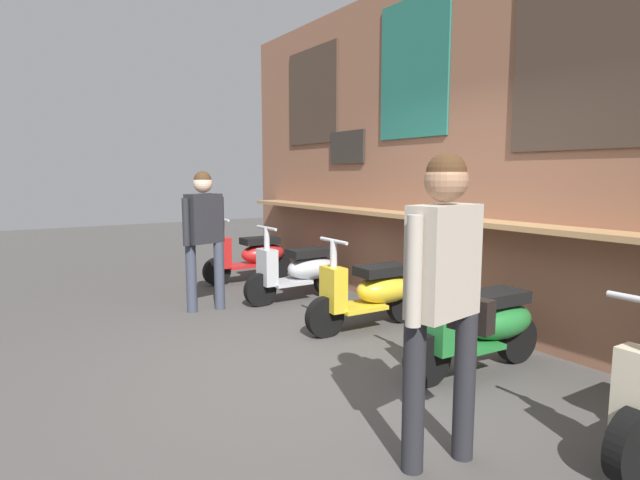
# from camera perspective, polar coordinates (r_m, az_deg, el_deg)

# --- Properties ---
(ground_plane) EXTENTS (27.18, 27.18, 0.00)m
(ground_plane) POSITION_cam_1_polar(r_m,az_deg,el_deg) (4.34, 0.42, -14.28)
(ground_plane) COLOR #474442
(market_stall_facade) EXTENTS (9.71, 0.61, 3.77)m
(market_stall_facade) POSITION_cam_1_polar(r_m,az_deg,el_deg) (5.42, 18.85, 10.01)
(market_stall_facade) COLOR #8C5B44
(market_stall_facade) RESTS_ON ground_plane
(scooter_red) EXTENTS (0.46, 1.40, 0.97)m
(scooter_red) POSITION_cam_1_polar(r_m,az_deg,el_deg) (7.79, -7.41, -1.67)
(scooter_red) COLOR red
(scooter_red) RESTS_ON ground_plane
(scooter_silver) EXTENTS (0.46, 1.40, 0.97)m
(scooter_silver) POSITION_cam_1_polar(r_m,az_deg,el_deg) (6.57, -2.12, -3.30)
(scooter_silver) COLOR #B2B5BA
(scooter_silver) RESTS_ON ground_plane
(scooter_yellow) EXTENTS (0.46, 1.40, 0.97)m
(scooter_yellow) POSITION_cam_1_polar(r_m,az_deg,el_deg) (5.40, 5.83, -5.67)
(scooter_yellow) COLOR gold
(scooter_yellow) RESTS_ON ground_plane
(scooter_green) EXTENTS (0.47, 1.40, 0.97)m
(scooter_green) POSITION_cam_1_polar(r_m,az_deg,el_deg) (4.42, 17.53, -8.92)
(scooter_green) COLOR #237533
(scooter_green) RESTS_ON ground_plane
(shopper_with_handbag) EXTENTS (0.34, 0.67, 1.71)m
(shopper_with_handbag) POSITION_cam_1_polar(r_m,az_deg,el_deg) (2.83, 13.60, -4.11)
(shopper_with_handbag) COLOR #232328
(shopper_with_handbag) RESTS_ON ground_plane
(shopper_browsing) EXTENTS (0.30, 0.54, 1.63)m
(shopper_browsing) POSITION_cam_1_polar(r_m,az_deg,el_deg) (6.11, -12.69, 1.49)
(shopper_browsing) COLOR #383D4C
(shopper_browsing) RESTS_ON ground_plane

